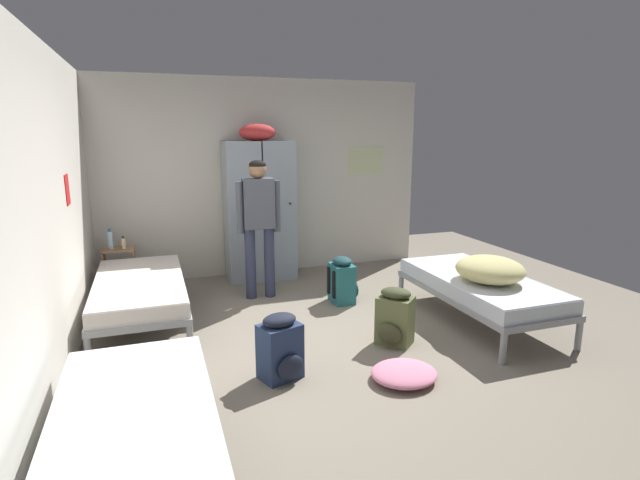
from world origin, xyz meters
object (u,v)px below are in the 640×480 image
object	(u,v)px
bed_left_front	(135,429)
backpack_olive	(395,318)
backpack_teal	(343,281)
locker_bank	(259,208)
bed_left_rear	(140,289)
water_bottle	(110,240)
bedding_heap	(490,269)
shelf_unit	(120,266)
bed_right	(479,286)
backpack_navy	(281,348)
lotion_bottle	(123,243)
person_traveler	(259,216)
clothes_pile_pink	(404,373)

from	to	relation	value
bed_left_front	backpack_olive	size ratio (longest dim) A/B	3.45
backpack_teal	backpack_olive	bearing A→B (deg)	-88.60
locker_bank	bed_left_rear	distance (m)	2.06
water_bottle	backpack_olive	xyz separation A→B (m)	(2.60, -2.49, -0.42)
bed_left_front	water_bottle	size ratio (longest dim) A/B	7.74
bed_left_rear	bedding_heap	size ratio (longest dim) A/B	2.71
bed_left_front	shelf_unit	bearing A→B (deg)	93.82
bed_left_rear	bed_right	xyz separation A→B (m)	(3.38, -1.08, 0.00)
bedding_heap	water_bottle	distance (m)	4.41
backpack_olive	backpack_navy	bearing A→B (deg)	-166.03
bed_left_front	backpack_olive	distance (m)	2.60
lotion_bottle	water_bottle	bearing A→B (deg)	158.20
bed_left_front	backpack_navy	bearing A→B (deg)	42.37
locker_bank	backpack_navy	bearing A→B (deg)	-99.23
shelf_unit	lotion_bottle	world-z (taller)	lotion_bottle
bed_right	bed_left_front	size ratio (longest dim) A/B	1.00
locker_bank	bed_left_front	world-z (taller)	locker_bank
locker_bank	water_bottle	distance (m)	1.90
person_traveler	water_bottle	size ratio (longest dim) A/B	6.73
water_bottle	backpack_teal	world-z (taller)	water_bottle
water_bottle	clothes_pile_pink	distance (m)	3.97
person_traveler	backpack_olive	size ratio (longest dim) A/B	3.00
bed_right	backpack_teal	bearing A→B (deg)	138.51
backpack_teal	backpack_navy	xyz separation A→B (m)	(-1.15, -1.54, 0.00)
backpack_navy	bed_left_rear	bearing A→B (deg)	123.85
bed_right	bedding_heap	bearing A→B (deg)	-99.16
backpack_olive	backpack_navy	xyz separation A→B (m)	(-1.18, -0.29, 0.00)
locker_bank	backpack_olive	size ratio (longest dim) A/B	3.76
backpack_navy	clothes_pile_pink	distance (m)	1.02
bed_right	backpack_olive	size ratio (longest dim) A/B	3.45
bedding_heap	backpack_navy	bearing A→B (deg)	-171.31
person_traveler	water_bottle	distance (m)	1.88
person_traveler	lotion_bottle	size ratio (longest dim) A/B	10.64
bed_left_front	lotion_bottle	xyz separation A→B (m)	(-0.18, 3.71, 0.26)
clothes_pile_pink	water_bottle	bearing A→B (deg)	126.72
bedding_heap	person_traveler	xyz separation A→B (m)	(-1.99, 1.69, 0.38)
backpack_teal	bed_left_rear	bearing A→B (deg)	178.21
bedding_heap	water_bottle	world-z (taller)	water_bottle
bed_left_rear	water_bottle	distance (m)	1.25
water_bottle	backpack_navy	size ratio (longest dim) A/B	0.45
person_traveler	backpack_teal	world-z (taller)	person_traveler
lotion_bottle	shelf_unit	bearing A→B (deg)	150.26
bed_left_rear	water_bottle	xyz separation A→B (m)	(-0.33, 1.17, 0.30)
bedding_heap	clothes_pile_pink	distance (m)	1.61
locker_bank	backpack_olive	world-z (taller)	locker_bank
clothes_pile_pink	shelf_unit	bearing A→B (deg)	125.95
bed_right	lotion_bottle	size ratio (longest dim) A/B	12.24
backpack_teal	backpack_navy	distance (m)	1.93
bedding_heap	backpack_teal	bearing A→B (deg)	132.98
clothes_pile_pink	bed_left_front	bearing A→B (deg)	-162.77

